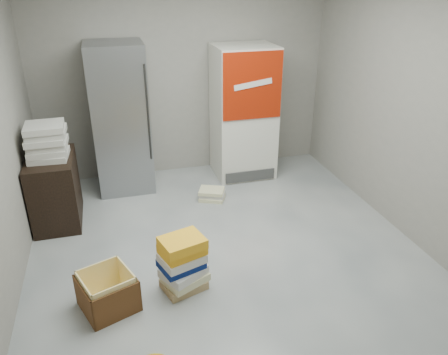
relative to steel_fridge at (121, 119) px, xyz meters
The scene contains 9 objects.
ground 2.50m from the steel_fridge, 67.10° to the right, with size 5.00×5.00×0.00m, color #B0B0AC.
room_shell 2.46m from the steel_fridge, 67.10° to the right, with size 4.04×5.04×2.82m.
steel_fridge is the anchor object (origin of this frame).
coke_cooler 1.65m from the steel_fridge, ahead, with size 0.80×0.73×1.80m.
wood_shelf 1.23m from the steel_fridge, 138.69° to the right, with size 0.50×0.80×0.80m, color black.
supply_box_stack 1.10m from the steel_fridge, 138.23° to the right, with size 0.43×0.45×0.39m.
phonebook_stack_main 2.43m from the steel_fridge, 81.24° to the right, with size 0.48×0.44×0.55m.
phonebook_stack_side 1.52m from the steel_fridge, 33.92° to the right, with size 0.39×0.36×0.14m.
cardboard_box 2.54m from the steel_fridge, 97.66° to the right, with size 0.56×0.56×0.35m.
Camera 1 is at (-1.03, -3.39, 2.68)m, focal length 35.00 mm.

